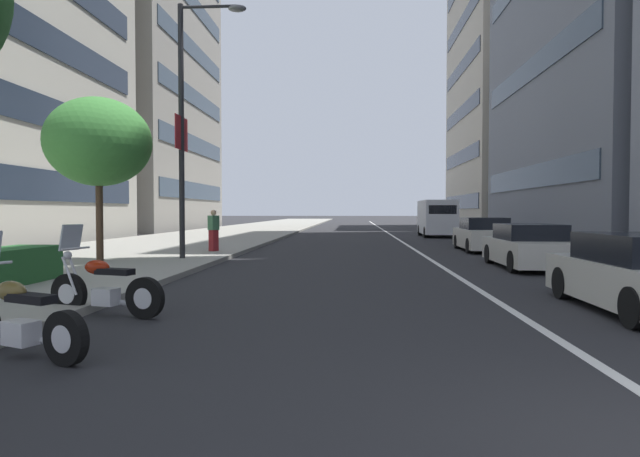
{
  "coord_description": "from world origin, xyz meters",
  "views": [
    {
      "loc": [
        -3.42,
        2.72,
        1.71
      ],
      "look_at": [
        14.33,
        3.81,
        1.14
      ],
      "focal_mm": 30.6,
      "sensor_mm": 36.0,
      "label": 1
    }
  ],
  "objects_px": {
    "car_following_behind": "(528,247)",
    "car_lead_in_lane": "(483,235)",
    "motorcycle_mid_row": "(104,289)",
    "pedestrian_on_plaza": "(214,230)",
    "street_lamp_with_banners": "(190,109)",
    "motorcycle_second_in_row": "(19,320)",
    "delivery_van_ahead": "(437,217)",
    "street_tree_far_plaza": "(99,142)"
  },
  "relations": [
    {
      "from": "motorcycle_second_in_row",
      "to": "street_lamp_with_banners",
      "type": "height_order",
      "value": "street_lamp_with_banners"
    },
    {
      "from": "car_following_behind",
      "to": "car_lead_in_lane",
      "type": "xyz_separation_m",
      "value": [
        7.08,
        -0.31,
        0.05
      ]
    },
    {
      "from": "motorcycle_mid_row",
      "to": "street_lamp_with_banners",
      "type": "xyz_separation_m",
      "value": [
        9.14,
        1.31,
        4.63
      ]
    },
    {
      "from": "car_following_behind",
      "to": "street_tree_far_plaza",
      "type": "distance_m",
      "value": 13.59
    },
    {
      "from": "motorcycle_second_in_row",
      "to": "pedestrian_on_plaza",
      "type": "xyz_separation_m",
      "value": [
        14.91,
        1.57,
        0.53
      ]
    },
    {
      "from": "motorcycle_second_in_row",
      "to": "car_following_behind",
      "type": "bearing_deg",
      "value": -107.76
    },
    {
      "from": "street_tree_far_plaza",
      "to": "car_following_behind",
      "type": "bearing_deg",
      "value": -89.66
    },
    {
      "from": "motorcycle_second_in_row",
      "to": "car_following_behind",
      "type": "height_order",
      "value": "motorcycle_second_in_row"
    },
    {
      "from": "delivery_van_ahead",
      "to": "street_tree_far_plaza",
      "type": "height_order",
      "value": "street_tree_far_plaza"
    },
    {
      "from": "car_lead_in_lane",
      "to": "street_tree_far_plaza",
      "type": "height_order",
      "value": "street_tree_far_plaza"
    },
    {
      "from": "car_following_behind",
      "to": "pedestrian_on_plaza",
      "type": "distance_m",
      "value": 11.56
    },
    {
      "from": "motorcycle_mid_row",
      "to": "street_lamp_with_banners",
      "type": "height_order",
      "value": "street_lamp_with_banners"
    },
    {
      "from": "delivery_van_ahead",
      "to": "street_tree_far_plaza",
      "type": "distance_m",
      "value": 24.63
    },
    {
      "from": "motorcycle_mid_row",
      "to": "car_following_behind",
      "type": "distance_m",
      "value": 12.33
    },
    {
      "from": "street_lamp_with_banners",
      "to": "motorcycle_second_in_row",
      "type": "bearing_deg",
      "value": -172.81
    },
    {
      "from": "motorcycle_second_in_row",
      "to": "street_lamp_with_banners",
      "type": "bearing_deg",
      "value": -59.76
    },
    {
      "from": "car_lead_in_lane",
      "to": "street_lamp_with_banners",
      "type": "xyz_separation_m",
      "value": [
        -6.02,
        10.93,
        4.4
      ]
    },
    {
      "from": "motorcycle_second_in_row",
      "to": "delivery_van_ahead",
      "type": "relative_size",
      "value": 0.38
    },
    {
      "from": "motorcycle_second_in_row",
      "to": "street_lamp_with_banners",
      "type": "xyz_separation_m",
      "value": [
        11.65,
        1.47,
        4.64
      ]
    },
    {
      "from": "street_lamp_with_banners",
      "to": "pedestrian_on_plaza",
      "type": "relative_size",
      "value": 5.16
    },
    {
      "from": "street_tree_far_plaza",
      "to": "pedestrian_on_plaza",
      "type": "xyz_separation_m",
      "value": [
        4.39,
        -2.48,
        -2.9
      ]
    },
    {
      "from": "car_lead_in_lane",
      "to": "street_lamp_with_banners",
      "type": "relative_size",
      "value": 0.54
    },
    {
      "from": "car_lead_in_lane",
      "to": "pedestrian_on_plaza",
      "type": "height_order",
      "value": "pedestrian_on_plaza"
    },
    {
      "from": "pedestrian_on_plaza",
      "to": "car_lead_in_lane",
      "type": "bearing_deg",
      "value": -139.17
    },
    {
      "from": "motorcycle_mid_row",
      "to": "pedestrian_on_plaza",
      "type": "height_order",
      "value": "pedestrian_on_plaza"
    },
    {
      "from": "car_lead_in_lane",
      "to": "street_lamp_with_banners",
      "type": "height_order",
      "value": "street_lamp_with_banners"
    },
    {
      "from": "street_tree_far_plaza",
      "to": "car_lead_in_lane",
      "type": "bearing_deg",
      "value": -62.1
    },
    {
      "from": "motorcycle_second_in_row",
      "to": "car_following_behind",
      "type": "distance_m",
      "value": 14.0
    },
    {
      "from": "motorcycle_second_in_row",
      "to": "street_lamp_with_banners",
      "type": "distance_m",
      "value": 12.63
    },
    {
      "from": "street_tree_far_plaza",
      "to": "delivery_van_ahead",
      "type": "bearing_deg",
      "value": -33.58
    },
    {
      "from": "motorcycle_mid_row",
      "to": "car_lead_in_lane",
      "type": "xyz_separation_m",
      "value": [
        15.16,
        -9.62,
        0.23
      ]
    },
    {
      "from": "street_lamp_with_banners",
      "to": "car_following_behind",
      "type": "bearing_deg",
      "value": -95.68
    },
    {
      "from": "pedestrian_on_plaza",
      "to": "motorcycle_second_in_row",
      "type": "bearing_deg",
      "value": 122.76
    },
    {
      "from": "car_lead_in_lane",
      "to": "pedestrian_on_plaza",
      "type": "xyz_separation_m",
      "value": [
        -2.77,
        11.03,
        0.29
      ]
    },
    {
      "from": "delivery_van_ahead",
      "to": "street_lamp_with_banners",
      "type": "xyz_separation_m",
      "value": [
        -19.27,
        10.97,
        3.77
      ]
    },
    {
      "from": "motorcycle_second_in_row",
      "to": "pedestrian_on_plaza",
      "type": "height_order",
      "value": "pedestrian_on_plaza"
    },
    {
      "from": "delivery_van_ahead",
      "to": "street_lamp_with_banners",
      "type": "relative_size",
      "value": 0.64
    },
    {
      "from": "car_following_behind",
      "to": "delivery_van_ahead",
      "type": "bearing_deg",
      "value": -0.13
    },
    {
      "from": "motorcycle_mid_row",
      "to": "street_lamp_with_banners",
      "type": "distance_m",
      "value": 10.33
    },
    {
      "from": "delivery_van_ahead",
      "to": "street_tree_far_plaza",
      "type": "relative_size",
      "value": 1.05
    },
    {
      "from": "motorcycle_second_in_row",
      "to": "car_lead_in_lane",
      "type": "height_order",
      "value": "motorcycle_second_in_row"
    },
    {
      "from": "motorcycle_second_in_row",
      "to": "delivery_van_ahead",
      "type": "xyz_separation_m",
      "value": [
        30.93,
        -9.5,
        0.87
      ]
    }
  ]
}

